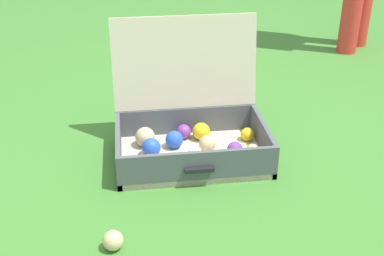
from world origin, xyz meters
TOP-DOWN VIEW (x-y plane):
  - ground_plane at (0.00, 0.00)m, footprint 16.00×16.00m
  - open_suitcase at (0.04, 0.13)m, footprint 0.60×0.48m
  - stray_ball_on_grass at (-0.27, -0.43)m, footprint 0.07×0.07m

SIDE VIEW (x-z plane):
  - ground_plane at x=0.00m, z-range 0.00..0.00m
  - stray_ball_on_grass at x=-0.27m, z-range 0.00..0.07m
  - open_suitcase at x=0.04m, z-range -0.15..0.38m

